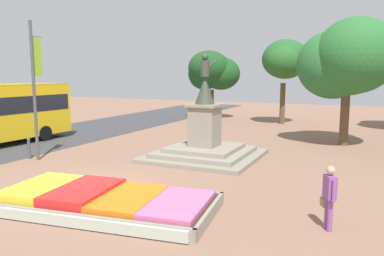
# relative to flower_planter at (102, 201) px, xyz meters

# --- Properties ---
(ground_plane) EXTENTS (82.56, 82.56, 0.00)m
(ground_plane) POSITION_rel_flower_planter_xyz_m (-1.75, 1.34, -0.24)
(ground_plane) COLOR #8C6651
(flower_planter) EXTENTS (6.69, 3.81, 0.58)m
(flower_planter) POSITION_rel_flower_planter_xyz_m (0.00, 0.00, 0.00)
(flower_planter) COLOR #38281C
(flower_planter) RESTS_ON ground_plane
(statue_monument) EXTENTS (4.92, 4.92, 4.84)m
(statue_monument) POSITION_rel_flower_planter_xyz_m (0.05, 7.51, 0.55)
(statue_monument) COLOR gray
(statue_monument) RESTS_ON ground_plane
(banner_pole) EXTENTS (0.14, 0.65, 6.25)m
(banner_pole) POSITION_rel_flower_planter_xyz_m (-6.71, 3.90, 3.06)
(banner_pole) COLOR #4C5156
(banner_pole) RESTS_ON ground_plane
(pedestrian_with_handbag) EXTENTS (0.44, 0.68, 1.65)m
(pedestrian_with_handbag) POSITION_rel_flower_planter_xyz_m (6.11, 1.24, 0.69)
(pedestrian_with_handbag) COLOR #8C4C99
(pedestrian_with_handbag) RESTS_ON ground_plane
(kerb_bollard_mid_b) EXTENTS (0.15, 0.15, 0.98)m
(kerb_bollard_mid_b) POSITION_rel_flower_planter_xyz_m (-7.25, 3.86, 0.27)
(kerb_bollard_mid_b) COLOR #4C5156
(kerb_bollard_mid_b) RESTS_ON ground_plane
(park_tree_far_left) EXTENTS (3.61, 3.98, 6.59)m
(park_tree_far_left) POSITION_rel_flower_planter_xyz_m (0.92, 21.17, 4.73)
(park_tree_far_left) COLOR brown
(park_tree_far_left) RESTS_ON ground_plane
(park_tree_far_right) EXTENTS (4.49, 3.77, 5.95)m
(park_tree_far_right) POSITION_rel_flower_planter_xyz_m (-5.62, 22.38, 3.93)
(park_tree_far_right) COLOR #4C3823
(park_tree_far_right) RESTS_ON ground_plane
(park_tree_mid_canopy) EXTENTS (5.12, 5.14, 6.87)m
(park_tree_mid_canopy) POSITION_rel_flower_planter_xyz_m (5.76, 13.68, 4.40)
(park_tree_mid_canopy) COLOR brown
(park_tree_mid_canopy) RESTS_ON ground_plane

